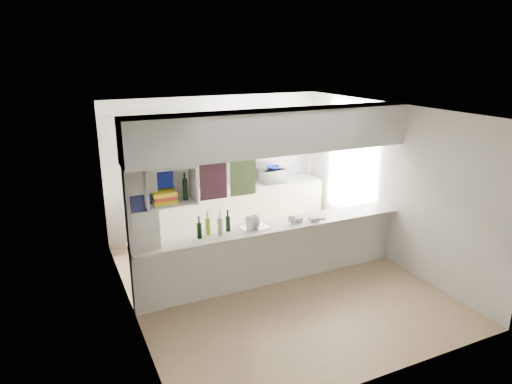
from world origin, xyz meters
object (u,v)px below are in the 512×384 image
bowl (273,167)px  dish_rack (255,223)px  microwave (272,176)px  wine_bottles (214,226)px

bowl → dish_rack: size_ratio=0.60×
microwave → dish_rack: size_ratio=1.14×
bowl → wine_bottles: wine_bottles is taller
microwave → wine_bottles: 2.81m
bowl → dish_rack: (-1.34, -2.06, -0.22)m
bowl → dish_rack: bowl is taller
bowl → wine_bottles: 2.83m
dish_rack → microwave: bearing=49.5°
dish_rack → wine_bottles: bearing=171.0°
wine_bottles → bowl: bearing=46.2°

